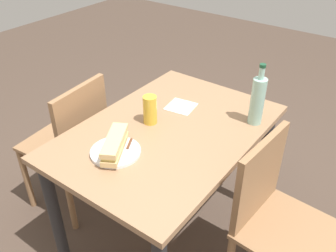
# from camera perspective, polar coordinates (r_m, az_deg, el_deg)

# --- Properties ---
(ground_plane) EXTENTS (8.00, 8.00, 0.00)m
(ground_plane) POSITION_cam_1_polar(r_m,az_deg,el_deg) (2.26, 0.00, -16.15)
(ground_plane) COLOR #47382D
(dining_table) EXTENTS (1.12, 0.77, 0.73)m
(dining_table) POSITION_cam_1_polar(r_m,az_deg,el_deg) (1.84, 0.00, -3.60)
(dining_table) COLOR #997251
(dining_table) RESTS_ON ground
(chair_far) EXTENTS (0.43, 0.43, 0.87)m
(chair_far) POSITION_cam_1_polar(r_m,az_deg,el_deg) (1.73, 16.31, -13.43)
(chair_far) COLOR #936B47
(chair_far) RESTS_ON ground
(chair_near) EXTENTS (0.44, 0.44, 0.87)m
(chair_near) POSITION_cam_1_polar(r_m,az_deg,el_deg) (2.17, -14.65, -2.19)
(chair_near) COLOR #936B47
(chair_near) RESTS_ON ground
(plate_near) EXTENTS (0.22, 0.22, 0.01)m
(plate_near) POSITION_cam_1_polar(r_m,az_deg,el_deg) (1.63, -8.20, -4.02)
(plate_near) COLOR white
(plate_near) RESTS_ON dining_table
(baguette_sandwich_near) EXTENTS (0.24, 0.18, 0.07)m
(baguette_sandwich_near) POSITION_cam_1_polar(r_m,az_deg,el_deg) (1.60, -8.31, -2.84)
(baguette_sandwich_near) COLOR #DBB77A
(baguette_sandwich_near) RESTS_ON plate_near
(knife_near) EXTENTS (0.17, 0.09, 0.01)m
(knife_near) POSITION_cam_1_polar(r_m,az_deg,el_deg) (1.62, -6.39, -3.63)
(knife_near) COLOR silver
(knife_near) RESTS_ON plate_near
(water_bottle) EXTENTS (0.07, 0.07, 0.31)m
(water_bottle) POSITION_cam_1_polar(r_m,az_deg,el_deg) (1.81, 13.81, 3.96)
(water_bottle) COLOR #99C6B7
(water_bottle) RESTS_ON dining_table
(beer_glass) EXTENTS (0.07, 0.07, 0.15)m
(beer_glass) POSITION_cam_1_polar(r_m,az_deg,el_deg) (1.79, -2.89, 2.51)
(beer_glass) COLOR gold
(beer_glass) RESTS_ON dining_table
(paper_napkin) EXTENTS (0.16, 0.16, 0.00)m
(paper_napkin) POSITION_cam_1_polar(r_m,az_deg,el_deg) (1.95, 2.03, 3.06)
(paper_napkin) COLOR white
(paper_napkin) RESTS_ON dining_table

